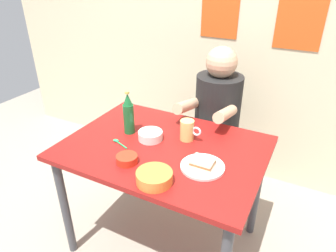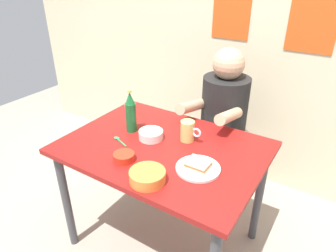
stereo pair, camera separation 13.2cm
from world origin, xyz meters
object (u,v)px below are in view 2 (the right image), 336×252
(person_seated, at_px, (224,106))
(beer_bottle, at_px, (131,113))
(stool, at_px, (220,156))
(dining_table, at_px, (163,159))
(plate_orange, at_px, (198,168))
(sandwich, at_px, (198,164))
(sauce_bowl_chili, at_px, (124,157))
(beer_mug, at_px, (188,131))

(person_seated, bearing_deg, beer_bottle, -121.21)
(stool, height_order, beer_bottle, beer_bottle)
(dining_table, xyz_separation_m, plate_orange, (0.27, -0.10, 0.10))
(sandwich, relative_size, beer_bottle, 0.42)
(beer_bottle, height_order, sauce_bowl_chili, beer_bottle)
(dining_table, relative_size, beer_bottle, 4.20)
(beer_mug, bearing_deg, person_seated, 88.89)
(person_seated, xyz_separation_m, sandwich, (0.17, -0.71, 0.01))
(dining_table, bearing_deg, plate_orange, -19.69)
(plate_orange, bearing_deg, sauce_bowl_chili, -159.71)
(plate_orange, relative_size, sauce_bowl_chili, 2.00)
(plate_orange, xyz_separation_m, sauce_bowl_chili, (-0.36, -0.13, 0.02))
(person_seated, height_order, plate_orange, person_seated)
(beer_mug, relative_size, beer_bottle, 0.48)
(plate_orange, bearing_deg, beer_bottle, 165.44)
(dining_table, height_order, beer_mug, beer_mug)
(stool, bearing_deg, beer_bottle, -120.73)
(beer_bottle, bearing_deg, sandwich, -14.56)
(dining_table, relative_size, sandwich, 10.00)
(stool, relative_size, plate_orange, 2.05)
(stool, xyz_separation_m, beer_mug, (-0.01, -0.51, 0.45))
(dining_table, distance_m, stool, 0.70)
(person_seated, xyz_separation_m, beer_mug, (-0.01, -0.50, 0.03))
(beer_mug, height_order, sauce_bowl_chili, beer_mug)
(beer_mug, xyz_separation_m, sauce_bowl_chili, (-0.18, -0.35, -0.04))
(stool, height_order, beer_mug, beer_mug)
(dining_table, bearing_deg, beer_bottle, 171.11)
(stool, xyz_separation_m, sauce_bowl_chili, (-0.19, -0.86, 0.41))
(beer_mug, bearing_deg, beer_bottle, -166.33)
(stool, bearing_deg, person_seated, -90.00)
(beer_bottle, bearing_deg, sauce_bowl_chili, -58.54)
(stool, bearing_deg, beer_mug, -91.09)
(plate_orange, bearing_deg, stool, 103.31)
(stool, relative_size, beer_mug, 3.57)
(beer_mug, bearing_deg, sandwich, -50.33)
(person_seated, height_order, sauce_bowl_chili, person_seated)
(dining_table, bearing_deg, sauce_bowl_chili, -111.56)
(dining_table, distance_m, plate_orange, 0.30)
(person_seated, xyz_separation_m, sauce_bowl_chili, (-0.19, -0.85, -0.00))
(sandwich, bearing_deg, stool, 103.31)
(sandwich, height_order, beer_mug, beer_mug)
(plate_orange, bearing_deg, dining_table, 160.31)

